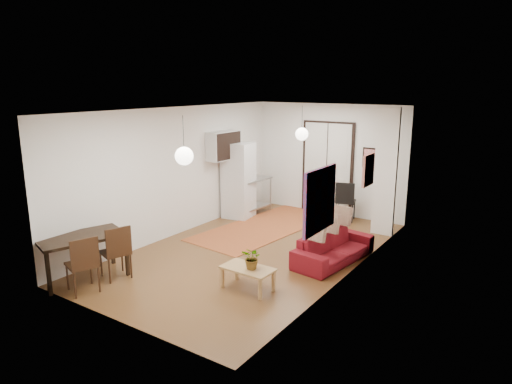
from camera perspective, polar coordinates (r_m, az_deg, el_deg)
The scene contains 27 objects.
floor at distance 9.57m, azimuth -0.29°, elevation -7.35°, with size 7.00×7.00×0.00m, color brown.
ceiling at distance 8.97m, azimuth -0.31°, elevation 10.25°, with size 4.20×7.00×0.02m, color silver.
wall_back at distance 12.17m, azimuth 9.01°, elevation 4.03°, with size 4.20×0.02×2.90m, color white.
wall_front at distance 6.65m, azimuth -17.50°, elevation -4.18°, with size 4.20×0.02×2.90m, color white.
wall_left at distance 10.46m, azimuth -9.88°, elevation 2.49°, with size 0.02×7.00×2.90m, color white.
wall_right at distance 8.20m, azimuth 11.94°, elevation -0.59°, with size 0.02×7.00×2.90m, color white.
double_doors at distance 12.17m, azimuth 8.88°, elevation 2.85°, with size 1.44×0.06×2.50m, color silver.
stub_partition at distance 10.63m, azimuth 15.89°, elevation 2.35°, with size 0.50×0.10×2.90m, color white.
wall_cabinet at distance 11.40m, azimuth -4.09°, elevation 5.83°, with size 0.35×1.00×0.70m, color silver.
painting_popart at distance 7.05m, azimuth 7.99°, elevation -1.02°, with size 0.05×1.00×1.00m, color red.
painting_abstract at distance 8.87m, azimuth 13.85°, elevation 2.67°, with size 0.05×0.50×0.60m, color white.
poster_back at distance 11.69m, azimuth 14.10°, elevation 4.16°, with size 0.40×0.03×0.50m, color red.
print_left at distance 11.87m, azimuth -3.18°, elevation 6.39°, with size 0.03×0.44×0.54m, color #92643D.
pendant_back at distance 10.73m, azimuth 5.75°, elevation 7.22°, with size 0.30×0.30×0.80m.
pendant_front at distance 7.47m, azimuth -8.97°, elevation 4.47°, with size 0.30×0.30×0.80m.
kilim_rug at distance 11.29m, azimuth 1.86°, elevation -4.07°, with size 1.65×4.41×0.01m, color #AB562A.
sofa at distance 9.06m, azimuth 9.69°, elevation -6.90°, with size 0.74×1.90×0.56m, color maroon.
coffee_table at distance 7.75m, azimuth -1.05°, elevation -9.78°, with size 0.89×0.51×0.39m.
potted_plant at distance 7.61m, azimuth -0.43°, elevation -8.26°, with size 0.34×0.30×0.38m, color #2F6A33.
kitchen_counter at distance 12.06m, azimuth -0.82°, elevation 0.12°, with size 0.70×1.28×0.96m.
bowl at distance 11.75m, azimuth -1.66°, elevation 1.54°, with size 0.22×0.22×0.06m, color silver.
soap_bottle at distance 12.20m, azimuth -0.36°, elevation 2.34°, with size 0.09×0.09×0.20m, color teal.
fridge at distance 11.74m, azimuth -2.19°, elevation 1.47°, with size 0.68×0.68×1.94m, color white.
dining_table at distance 8.61m, azimuth -20.99°, elevation -5.70°, with size 1.23×1.62×0.79m.
dining_chair_near at distance 8.57m, azimuth -16.73°, elevation -6.42°, with size 0.59×0.72×0.98m.
dining_chair_far at distance 8.19m, azimuth -20.43°, elevation -7.64°, with size 0.59×0.72×0.98m.
black_side_chair at distance 11.80m, azimuth 11.35°, elevation -0.58°, with size 0.57×0.58×1.02m.
Camera 1 is at (5.02, -7.41, 3.38)m, focal length 32.00 mm.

